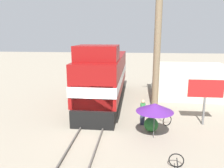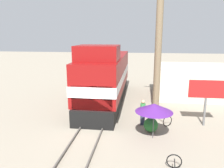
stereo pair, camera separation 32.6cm
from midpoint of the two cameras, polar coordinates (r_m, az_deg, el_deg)
The scene contains 11 objects.
ground_plane at distance 15.07m, azimuth -4.05°, elevation -10.47°, with size 120.00×120.00×0.00m, color gray.
rail_near at distance 15.19m, azimuth -6.74°, elevation -10.02°, with size 0.08×28.44×0.15m, color #4C4742.
rail_far at distance 14.92m, azimuth -1.30°, elevation -10.37°, with size 0.08×28.44×0.15m, color #4C4742.
locomotive at distance 19.09m, azimuth -1.20°, elevation 1.59°, with size 3.16×12.34×5.21m.
utility_pole at distance 16.94m, azimuth 12.65°, elevation 11.48°, with size 1.80×0.52×11.22m.
vendor_umbrella at distance 12.72m, azimuth 11.67°, elevation -6.10°, with size 2.15×2.15×2.13m.
billboard_sign at distance 15.47m, azimuth 24.02°, elevation -1.87°, with size 2.26×0.12×3.09m.
shrub_cluster at distance 14.06m, azimuth 10.77°, elevation -10.46°, with size 0.89×0.89×0.89m, color #236028.
person_bystander at distance 14.79m, azimuth 8.68°, elevation -7.09°, with size 0.34×0.34×1.75m.
bicycle at distance 15.77m, azimuth 12.73°, elevation -8.22°, with size 1.63×2.00×0.72m.
building_block_distant at distance 22.83m, azimuth 20.80°, elevation 0.75°, with size 6.95×5.29×3.02m, color beige.
Camera 2 is at (3.00, -13.53, 5.94)m, focal length 35.00 mm.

